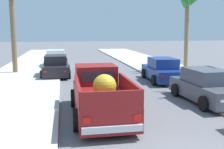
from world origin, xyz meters
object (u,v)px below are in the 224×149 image
Objects in this scene: pickup_truck at (100,95)px; car_left_near at (206,87)px; car_left_far at (162,70)px; palm_tree_right_mid at (189,1)px; car_right_near at (56,66)px; car_left_mid at (56,59)px.

car_left_near is at bearing 11.46° from pickup_truck.
car_left_near and car_left_far have the same top height.
palm_tree_right_mid is at bearing 50.18° from pickup_truck.
car_right_near and car_left_far have the same top height.
car_right_near is at bearing -88.95° from car_left_mid.
pickup_truck is at bearing -82.48° from car_left_mid.
car_left_far is (5.01, 6.32, -0.09)m from pickup_truck.
car_left_far is at bearing 91.22° from car_left_near.
car_left_mid is (-7.12, 14.09, 0.00)m from car_left_near.
pickup_truck is 1.21× the size of car_left_near.
car_left_far is (7.01, -8.81, 0.00)m from car_left_mid.
car_left_near and car_right_near have the same top height.
palm_tree_right_mid is at bearing 69.18° from car_left_near.
palm_tree_right_mid is (3.57, 9.39, 4.91)m from car_left_near.
car_left_mid is 12.67m from palm_tree_right_mid.
pickup_truck is at bearing -129.82° from palm_tree_right_mid.
car_left_far is at bearing -131.85° from palm_tree_right_mid.
car_left_near is at bearing -110.82° from palm_tree_right_mid.
car_left_mid is (-0.10, 5.51, 0.00)m from car_right_near.
pickup_truck is at bearing -168.54° from car_left_near.
palm_tree_right_mid is (8.70, 10.43, 4.82)m from pickup_truck.
palm_tree_right_mid reaches higher than car_left_far.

